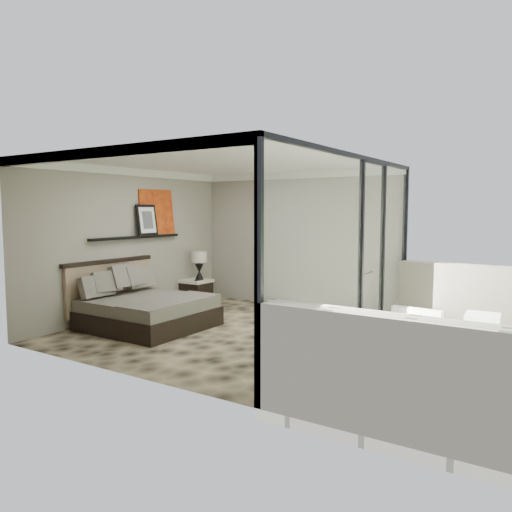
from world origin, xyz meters
The scene contains 14 objects.
floor centered at (0.00, 0.00, 0.00)m, with size 5.00×5.00×0.00m, color black.
ceiling centered at (0.00, 0.00, 2.79)m, with size 4.50×5.00×0.02m, color silver.
back_wall centered at (0.00, 2.49, 1.40)m, with size 4.50×0.02×2.80m, color gray.
left_wall centered at (-2.24, 0.00, 1.40)m, with size 0.02×5.00×2.80m, color gray.
glass_wall centered at (2.25, 0.00, 1.40)m, with size 0.08×5.00×2.80m, color white.
terrace_slab centered at (3.75, 0.00, -0.06)m, with size 3.00×5.00×0.12m, color beige.
picture_ledge centered at (-2.18, 0.10, 1.50)m, with size 0.12×2.20×0.05m, color black.
bed centered at (-1.34, -0.57, 0.32)m, with size 1.95×1.89×1.08m.
nightstand centered at (-1.97, 1.59, 0.28)m, with size 0.57×0.57×0.57m, color black.
table_lamp centered at (-1.91, 1.64, 0.91)m, with size 0.33×0.33×0.61m.
abstract_canvas centered at (-2.19, 0.67, 1.97)m, with size 0.04×0.90×0.90m, color #B21C0F.
framed_print centered at (-2.14, 0.33, 1.82)m, with size 0.03×0.50×0.60m, color black.
ottoman centered at (3.78, 1.34, 0.24)m, with size 0.48×0.48×0.48m, color white.
lounger centered at (2.91, 0.04, 0.18)m, with size 0.90×1.57×0.59m.
Camera 1 is at (4.93, -6.64, 2.04)m, focal length 35.00 mm.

